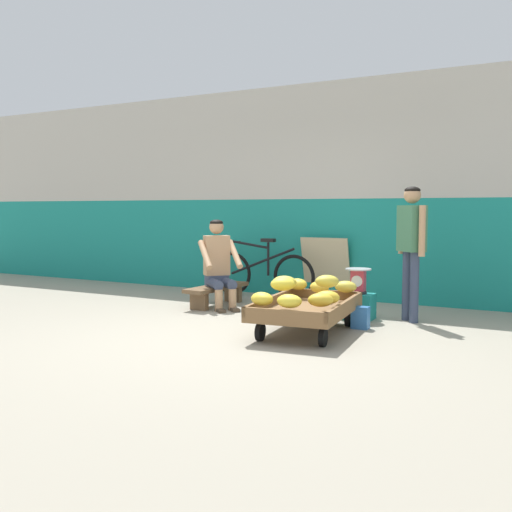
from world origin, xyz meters
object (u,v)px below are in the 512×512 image
Objects in this scene: plastic_crate at (358,306)px; sign_board at (326,268)px; shopping_bag at (360,318)px; vendor_seated at (219,264)px; banana_cart at (307,310)px; low_bench at (217,291)px; bicycle_near_left at (262,273)px; weighing_scale at (358,280)px; customer_adult at (411,238)px.

sign_board is (-0.89, 1.27, 0.29)m from plastic_crate.
vendor_seated is at bearing 167.05° from shopping_bag.
plastic_crate is 1.50× the size of shopping_bag.
banana_cart is at bearing -102.39° from plastic_crate.
bicycle_near_left is (0.17, 0.96, 0.15)m from low_bench.
plastic_crate is 1.20× the size of weighing_scale.
vendor_seated is 0.69× the size of bicycle_near_left.
customer_adult is 1.12m from shopping_bag.
customer_adult reaches higher than bicycle_near_left.
customer_adult is at bearing 55.48° from banana_cart.
plastic_crate is 2.04m from bicycle_near_left.
banana_cart is 0.91× the size of bicycle_near_left.
weighing_scale is 2.03m from bicycle_near_left.
shopping_bag is (0.41, 0.48, -0.12)m from banana_cart.
vendor_seated is 1.88m from weighing_scale.
vendor_seated reaches higher than bicycle_near_left.
customer_adult is at bearing 2.76° from low_bench.
low_bench is 1.27× the size of sign_board.
vendor_seated is 2.18m from shopping_bag.
banana_cart reaches higher than plastic_crate.
sign_board is 0.57× the size of customer_adult.
customer_adult is 6.38× the size of shopping_bag.
low_bench is 1.95m from plastic_crate.
low_bench is 4.65× the size of shopping_bag.
vendor_seated is at bearing -96.01° from bicycle_near_left.
customer_adult is (2.34, -0.84, 0.60)m from bicycle_near_left.
weighing_scale is 1.25× the size of shopping_bag.
bicycle_near_left is (-1.55, 1.98, 0.11)m from banana_cart.
bicycle_near_left is at bearing 150.98° from plastic_crate.
low_bench is 0.98× the size of vendor_seated.
banana_cart is 1.36× the size of low_bench.
low_bench is 2.21m from shopping_bag.
low_bench is 1.65m from sign_board.
sign_board is 1.91m from customer_adult.
customer_adult reaches higher than banana_cart.
vendor_seated reaches higher than shopping_bag.
low_bench is at bearing 149.40° from banana_cart.
weighing_scale is (1.94, -0.03, 0.25)m from low_bench.
plastic_crate reaches higher than shopping_bag.
vendor_seated is (-1.66, 0.96, 0.33)m from banana_cart.
sign_board is at bearing 52.78° from vendor_seated.
vendor_seated is 4.75× the size of shopping_bag.
low_bench is 3.10× the size of plastic_crate.
plastic_crate is at bearing 77.61° from banana_cart.
shopping_bag is (1.97, -1.49, -0.23)m from bicycle_near_left.
sign_board is (0.88, 0.28, 0.08)m from bicycle_near_left.
banana_cart is 2.37m from sign_board.
bicycle_near_left is at bearing 79.80° from low_bench.
sign_board is at bearing 121.45° from shopping_bag.
low_bench is at bearing 179.24° from plastic_crate.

